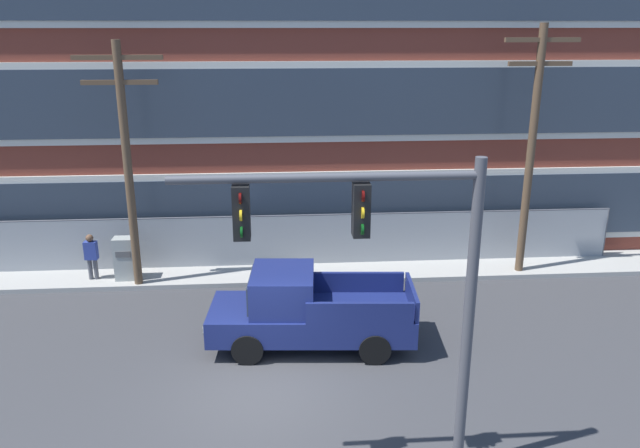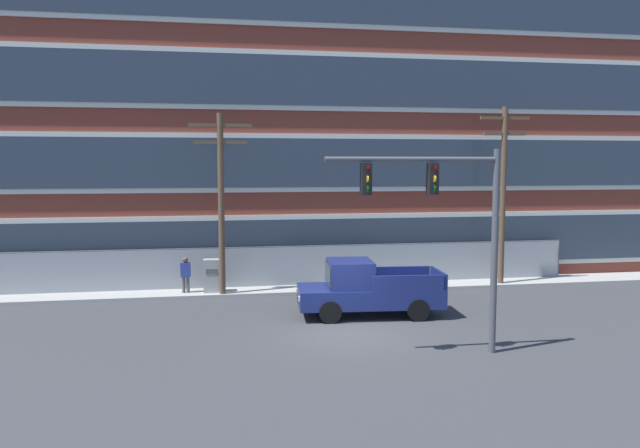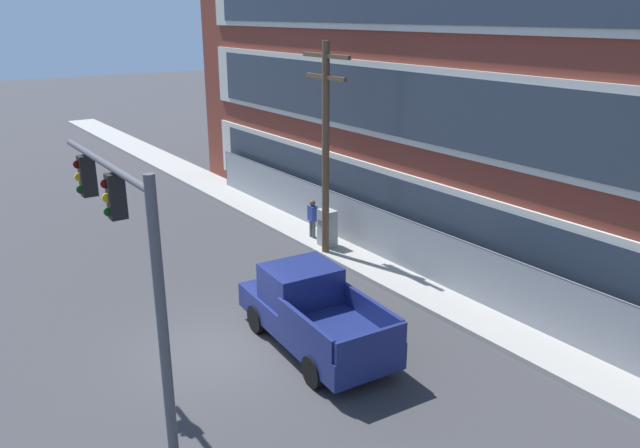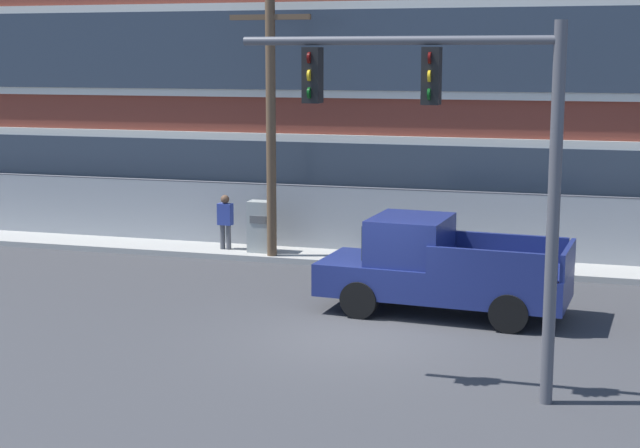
# 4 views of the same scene
# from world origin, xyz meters

# --- Properties ---
(ground_plane) EXTENTS (160.00, 160.00, 0.00)m
(ground_plane) POSITION_xyz_m (0.00, 0.00, 0.00)
(ground_plane) COLOR #38383A
(sidewalk_building_side) EXTENTS (80.00, 2.07, 0.16)m
(sidewalk_building_side) POSITION_xyz_m (0.00, 7.27, 0.08)
(sidewalk_building_side) COLOR #9E9B93
(sidewalk_building_side) RESTS_ON ground
(brick_mill_building) EXTENTS (49.62, 9.55, 14.97)m
(brick_mill_building) POSITION_xyz_m (6.95, 12.78, 7.50)
(brick_mill_building) COLOR brown
(brick_mill_building) RESTS_ON ground
(chain_link_fence) EXTENTS (26.74, 0.06, 1.94)m
(chain_link_fence) POSITION_xyz_m (-1.16, 7.80, 0.99)
(chain_link_fence) COLOR gray
(chain_link_fence) RESTS_ON ground
(traffic_signal_mast) EXTENTS (5.18, 0.43, 6.04)m
(traffic_signal_mast) POSITION_xyz_m (2.38, -2.68, 4.27)
(traffic_signal_mast) COLOR #4C4C51
(traffic_signal_mast) RESTS_ON ground
(pickup_truck_navy) EXTENTS (5.45, 2.43, 2.08)m
(pickup_truck_navy) POSITION_xyz_m (1.23, 2.33, 0.97)
(pickup_truck_navy) COLOR navy
(pickup_truck_navy) RESTS_ON ground
(utility_pole_near_corner) EXTENTS (2.58, 0.26, 7.68)m
(utility_pole_near_corner) POSITION_xyz_m (-3.95, 6.47, 4.30)
(utility_pole_near_corner) COLOR brown
(utility_pole_near_corner) RESTS_ON ground
(utility_pole_midblock) EXTENTS (2.33, 0.26, 8.14)m
(utility_pole_midblock) POSITION_xyz_m (8.66, 6.68, 4.50)
(utility_pole_midblock) COLOR brown
(utility_pole_midblock) RESTS_ON ground
(electrical_cabinet) EXTENTS (0.68, 0.51, 1.57)m
(electrical_cabinet) POSITION_xyz_m (-4.40, 6.87, 0.79)
(electrical_cabinet) COLOR #939993
(electrical_cabinet) RESTS_ON ground
(pedestrian_near_cabinet) EXTENTS (0.42, 0.27, 1.69)m
(pedestrian_near_cabinet) POSITION_xyz_m (-5.48, 6.93, 0.97)
(pedestrian_near_cabinet) COLOR #4C4C51
(pedestrian_near_cabinet) RESTS_ON ground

